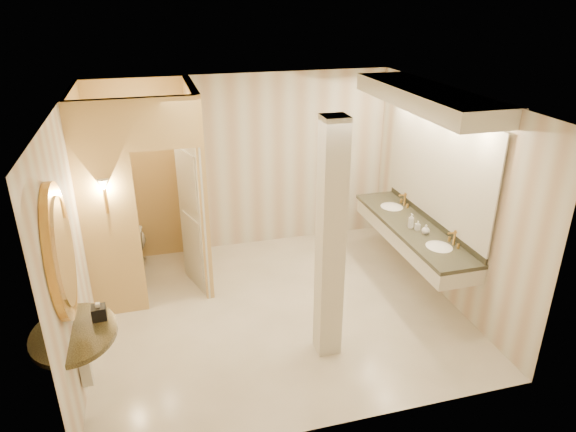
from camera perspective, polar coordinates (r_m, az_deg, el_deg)
name	(u,v)px	position (r m, az deg, el deg)	size (l,w,h in m)	color
floor	(278,310)	(6.73, -1.13, -10.37)	(4.50, 4.50, 0.00)	silver
ceiling	(276,99)	(5.67, -1.35, 12.84)	(4.50, 4.50, 0.00)	white
wall_back	(245,164)	(7.90, -4.79, 5.83)	(4.50, 0.02, 2.70)	beige
wall_front	(335,306)	(4.39, 5.26, -9.89)	(4.50, 0.02, 2.70)	beige
wall_left	(75,236)	(5.99, -22.59, -2.05)	(0.02, 4.00, 2.70)	beige
wall_right	(446,196)	(6.93, 17.15, 2.18)	(0.02, 4.00, 2.70)	beige
toilet_closet	(175,192)	(6.81, -12.43, 2.66)	(1.50, 1.55, 2.70)	#EFC77D
wall_sconce	(104,186)	(6.21, -19.80, 3.11)	(0.14, 0.14, 0.42)	#B9873B
vanity	(421,172)	(6.87, 14.58, 4.78)	(0.75, 2.64, 2.09)	beige
console_shelf	(67,288)	(5.02, -23.37, -7.37)	(0.98, 0.98, 1.94)	black
pillar	(330,244)	(5.39, 4.74, -3.07)	(0.26, 0.26, 2.70)	beige
tissue_box	(99,313)	(5.33, -20.26, -10.04)	(0.13, 0.13, 0.13)	black
toilet	(130,245)	(7.75, -17.14, -3.06)	(0.46, 0.81, 0.83)	white
soap_bottle_a	(418,225)	(6.97, 14.21, -1.03)	(0.06, 0.06, 0.13)	beige
soap_bottle_b	(426,229)	(6.88, 15.06, -1.43)	(0.10, 0.10, 0.13)	silver
soap_bottle_c	(411,221)	(6.99, 13.52, -0.51)	(0.08, 0.08, 0.20)	#C6B28C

